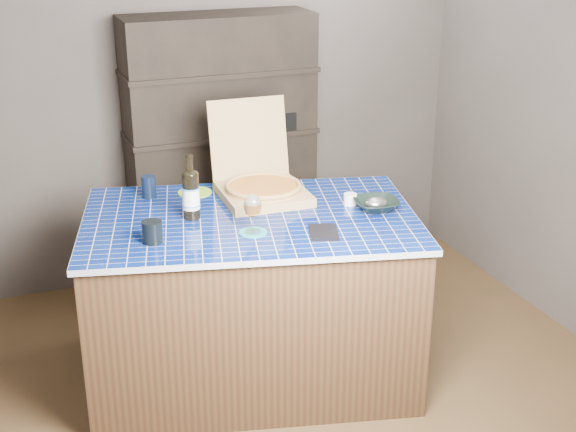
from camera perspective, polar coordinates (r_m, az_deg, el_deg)
name	(u,v)px	position (r m, az deg, el deg)	size (l,w,h in m)	color
room	(311,173)	(3.81, 1.66, 3.10)	(3.50, 3.50, 3.50)	#4E3721
shelving_unit	(222,153)	(5.29, -4.74, 4.48)	(1.20, 0.41, 1.80)	black
kitchen_island	(252,297)	(4.32, -2.60, -5.81)	(1.92, 1.46, 0.94)	#422F19
pizza_box	(262,185)	(4.37, -1.88, 2.22)	(0.46, 0.56, 0.49)	#A48754
mead_bottle	(191,194)	(4.08, -6.92, 1.59)	(0.09, 0.09, 0.34)	black
teal_trivet	(253,232)	(3.92, -2.50, -1.18)	(0.14, 0.14, 0.01)	teal
wine_glass	(253,207)	(3.87, -2.53, 0.68)	(0.09, 0.09, 0.20)	white
tumbler	(152,232)	(3.85, -9.64, -1.12)	(0.10, 0.10, 0.11)	black
dvd_case	(324,232)	(3.92, 2.55, -1.15)	(0.13, 0.19, 0.01)	black
bowl	(376,205)	(4.23, 6.30, 0.81)	(0.23, 0.23, 0.06)	black
foil_contents	(376,203)	(4.22, 6.30, 0.95)	(0.12, 0.10, 0.06)	#BABAC6
white_jar	(350,199)	(4.29, 4.44, 1.20)	(0.07, 0.07, 0.06)	white
navy_cup	(149,187)	(4.44, -9.88, 2.07)	(0.08, 0.08, 0.12)	black
green_trivet	(195,192)	(4.48, -6.65, 1.69)	(0.19, 0.19, 0.01)	#82C029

